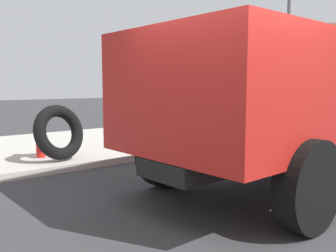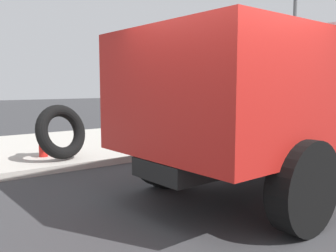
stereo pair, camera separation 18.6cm
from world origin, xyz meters
name	(u,v)px [view 2 (the right image)]	position (x,y,z in m)	size (l,w,h in m)	color
ground_plane	(226,236)	(0.00, 0.00, 0.00)	(80.00, 80.00, 0.00)	#38383A
sidewalk_curb	(42,149)	(0.00, 6.50, 0.07)	(36.00, 5.00, 0.15)	#BCB7AD
fire_hydrant	(43,137)	(-0.42, 5.05, 0.57)	(0.22, 0.49, 0.79)	red
loose_tire	(61,132)	(-0.22, 4.50, 0.74)	(1.15, 1.15, 0.25)	black
dump_truck_red	(317,90)	(3.19, 0.88, 1.61)	(7.10, 3.04, 3.00)	red
street_light_pole	(294,40)	(7.89, 4.61, 3.19)	(0.12, 0.12, 6.09)	#595B5E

